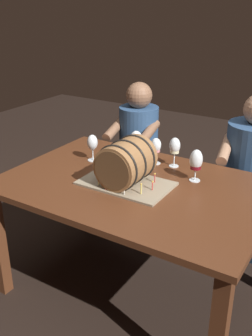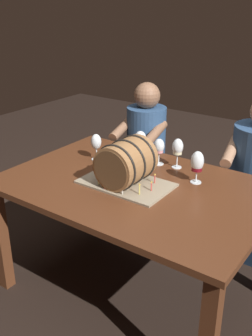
{
  "view_description": "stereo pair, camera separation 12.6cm",
  "coord_description": "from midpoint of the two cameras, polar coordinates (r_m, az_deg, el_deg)",
  "views": [
    {
      "loc": [
        1.02,
        -1.73,
        1.71
      ],
      "look_at": [
        -0.04,
        -0.04,
        0.84
      ],
      "focal_mm": 42.13,
      "sensor_mm": 36.0,
      "label": 1
    },
    {
      "loc": [
        1.12,
        -1.66,
        1.71
      ],
      "look_at": [
        -0.04,
        -0.04,
        0.84
      ],
      "focal_mm": 42.13,
      "sensor_mm": 36.0,
      "label": 2
    }
  ],
  "objects": [
    {
      "name": "person_seated_right",
      "position": [
        2.83,
        16.32,
        -1.69
      ],
      "size": [
        0.47,
        0.54,
        1.15
      ],
      "color": "#1B2D46",
      "rests_on": "ground"
    },
    {
      "name": "wine_glass_empty",
      "position": [
        2.51,
        -6.32,
        3.58
      ],
      "size": [
        0.07,
        0.07,
        0.17
      ],
      "color": "white",
      "rests_on": "dining_table"
    },
    {
      "name": "wine_glass_amber",
      "position": [
        2.57,
        0.07,
        4.17
      ],
      "size": [
        0.08,
        0.08,
        0.17
      ],
      "color": "white",
      "rests_on": "dining_table"
    },
    {
      "name": "dining_table",
      "position": [
        2.27,
        -0.35,
        -4.43
      ],
      "size": [
        1.49,
        1.01,
        0.74
      ],
      "color": "#562D19",
      "rests_on": "ground"
    },
    {
      "name": "wine_glass_rose",
      "position": [
        2.45,
        2.88,
        3.1
      ],
      "size": [
        0.07,
        0.07,
        0.17
      ],
      "color": "white",
      "rests_on": "dining_table"
    },
    {
      "name": "wine_glass_red",
      "position": [
        2.23,
        8.52,
        0.96
      ],
      "size": [
        0.07,
        0.07,
        0.19
      ],
      "color": "white",
      "rests_on": "dining_table"
    },
    {
      "name": "ground_plane",
      "position": [
        2.63,
        -0.31,
        -17.01
      ],
      "size": [
        8.0,
        8.0,
        0.0
      ],
      "primitive_type": "plane",
      "color": "black"
    },
    {
      "name": "barrel_cake",
      "position": [
        2.16,
        -1.66,
        0.55
      ],
      "size": [
        0.51,
        0.31,
        0.27
      ],
      "color": "gray",
      "rests_on": "dining_table"
    },
    {
      "name": "person_seated_left",
      "position": [
        3.17,
        0.62,
        1.09
      ],
      "size": [
        0.37,
        0.47,
        1.13
      ],
      "color": "#1B2D46",
      "rests_on": "ground"
    },
    {
      "name": "wine_glass_white",
      "position": [
        2.41,
        5.58,
        3.02
      ],
      "size": [
        0.07,
        0.07,
        0.19
      ],
      "color": "white",
      "rests_on": "dining_table"
    }
  ]
}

